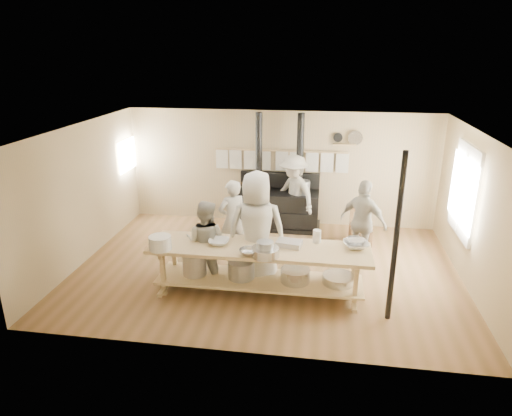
# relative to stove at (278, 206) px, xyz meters

# --- Properties ---
(ground) EXTENTS (7.00, 7.00, 0.00)m
(ground) POSITION_rel_stove_xyz_m (0.01, -2.12, -0.52)
(ground) COLOR brown
(ground) RESTS_ON ground
(room_shell) EXTENTS (7.00, 7.00, 7.00)m
(room_shell) POSITION_rel_stove_xyz_m (0.01, -2.12, 1.10)
(room_shell) COLOR tan
(room_shell) RESTS_ON ground
(window_right) EXTENTS (0.09, 1.50, 1.65)m
(window_right) POSITION_rel_stove_xyz_m (3.48, -1.52, 0.98)
(window_right) COLOR beige
(window_right) RESTS_ON ground
(left_opening) EXTENTS (0.00, 0.90, 0.90)m
(left_opening) POSITION_rel_stove_xyz_m (-3.44, -0.12, 1.08)
(left_opening) COLOR white
(left_opening) RESTS_ON ground
(stove) EXTENTS (1.90, 0.75, 2.60)m
(stove) POSITION_rel_stove_xyz_m (0.00, 0.00, 0.00)
(stove) COLOR black
(stove) RESTS_ON ground
(towel_rail) EXTENTS (3.00, 0.04, 0.47)m
(towel_rail) POSITION_rel_stove_xyz_m (0.01, 0.28, 1.03)
(towel_rail) COLOR tan
(towel_rail) RESTS_ON ground
(back_wall_shelf) EXTENTS (0.63, 0.14, 0.32)m
(back_wall_shelf) POSITION_rel_stove_xyz_m (1.47, 0.32, 1.48)
(back_wall_shelf) COLOR tan
(back_wall_shelf) RESTS_ON ground
(prep_table) EXTENTS (3.60, 0.90, 0.85)m
(prep_table) POSITION_rel_stove_xyz_m (-0.00, -3.02, -0.00)
(prep_table) COLOR tan
(prep_table) RESTS_ON ground
(support_post) EXTENTS (0.08, 0.08, 2.60)m
(support_post) POSITION_rel_stove_xyz_m (2.06, -3.47, 0.78)
(support_post) COLOR black
(support_post) RESTS_ON ground
(cook_far_left) EXTENTS (0.69, 0.65, 1.58)m
(cook_far_left) POSITION_rel_stove_xyz_m (-0.70, -1.74, 0.27)
(cook_far_left) COLOR #A19E8F
(cook_far_left) RESTS_ON ground
(cook_left) EXTENTS (0.81, 0.67, 1.51)m
(cook_left) POSITION_rel_stove_xyz_m (-0.95, -2.78, 0.23)
(cook_left) COLOR #A19E8F
(cook_left) RESTS_ON ground
(cook_center) EXTENTS (1.08, 0.80, 2.02)m
(cook_center) POSITION_rel_stove_xyz_m (-0.08, -2.68, 0.49)
(cook_center) COLOR #A19E8F
(cook_center) RESTS_ON ground
(cook_right) EXTENTS (1.01, 0.85, 1.63)m
(cook_right) POSITION_rel_stove_xyz_m (1.76, -1.55, 0.29)
(cook_right) COLOR #A19E8F
(cook_right) RESTS_ON ground
(cook_by_window) EXTENTS (1.28, 1.22, 1.74)m
(cook_by_window) POSITION_rel_stove_xyz_m (0.36, -0.17, 0.35)
(cook_by_window) COLOR #A19E8F
(cook_by_window) RESTS_ON ground
(chair) EXTENTS (0.46, 0.46, 0.91)m
(chair) POSITION_rel_stove_xyz_m (1.80, -0.75, -0.25)
(chair) COLOR brown
(chair) RESTS_ON ground
(bowl_white_a) EXTENTS (0.35, 0.35, 0.08)m
(bowl_white_a) POSITION_rel_stove_xyz_m (-0.66, -3.01, 0.37)
(bowl_white_a) COLOR white
(bowl_white_a) RESTS_ON prep_table
(bowl_steel_a) EXTENTS (0.42, 0.42, 0.09)m
(bowl_steel_a) POSITION_rel_stove_xyz_m (-0.11, -3.35, 0.38)
(bowl_steel_a) COLOR silver
(bowl_steel_a) RESTS_ON prep_table
(bowl_white_b) EXTENTS (0.48, 0.48, 0.10)m
(bowl_white_b) POSITION_rel_stove_xyz_m (1.56, -2.81, 0.38)
(bowl_white_b) COLOR white
(bowl_white_b) RESTS_ON prep_table
(bowl_steel_b) EXTENTS (0.42, 0.42, 0.10)m
(bowl_steel_b) POSITION_rel_stove_xyz_m (1.56, -2.69, 0.38)
(bowl_steel_b) COLOR silver
(bowl_steel_b) RESTS_ON prep_table
(roasting_pan) EXTENTS (0.44, 0.34, 0.09)m
(roasting_pan) POSITION_rel_stove_xyz_m (0.48, -2.91, 0.37)
(roasting_pan) COLOR #B2B2B7
(roasting_pan) RESTS_ON prep_table
(mixing_bowl_large) EXTENTS (0.47, 0.47, 0.14)m
(mixing_bowl_large) POSITION_rel_stove_xyz_m (0.15, -3.35, 0.40)
(mixing_bowl_large) COLOR silver
(mixing_bowl_large) RESTS_ON prep_table
(bucket_galv) EXTENTS (0.29, 0.29, 0.24)m
(bucket_galv) POSITION_rel_stove_xyz_m (0.15, -3.35, 0.45)
(bucket_galv) COLOR gray
(bucket_galv) RESTS_ON prep_table
(deep_bowl_enamel) EXTENTS (0.46, 0.46, 0.22)m
(deep_bowl_enamel) POSITION_rel_stove_xyz_m (-1.54, -3.35, 0.44)
(deep_bowl_enamel) COLOR white
(deep_bowl_enamel) RESTS_ON prep_table
(pitcher) EXTENTS (0.18, 0.18, 0.21)m
(pitcher) POSITION_rel_stove_xyz_m (0.93, -2.69, 0.44)
(pitcher) COLOR white
(pitcher) RESTS_ON prep_table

